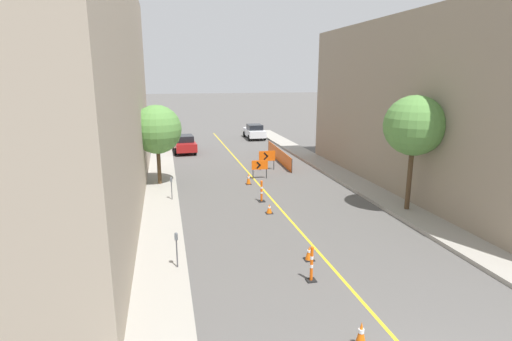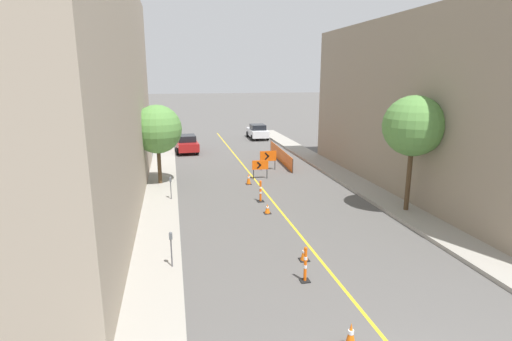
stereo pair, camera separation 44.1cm
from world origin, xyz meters
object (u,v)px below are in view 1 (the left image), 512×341
Objects in this scene: traffic_cone_second at (309,253)px; arrow_barricade_secondary at (267,157)px; delineator_post_front at (312,266)px; parked_car_curb_mid at (254,131)px; street_tree_right_near at (414,126)px; traffic_cone_nearest at (361,334)px; parking_meter_near_curb at (176,243)px; parking_meter_far_curb at (171,184)px; parked_car_curb_near at (184,144)px; delineator_post_rear at (262,192)px; traffic_cone_fourth at (249,179)px; traffic_cone_third at (269,209)px; street_tree_left_near at (157,130)px; arrow_barricade_primary at (260,166)px.

traffic_cone_second is 0.39× the size of arrow_barricade_secondary.
parked_car_curb_mid is at bearing 80.86° from delineator_post_front.
street_tree_right_near is (6.82, 4.07, 4.18)m from traffic_cone_second.
parking_meter_near_curb is (-4.50, 5.19, 0.76)m from traffic_cone_nearest.
traffic_cone_nearest is 0.12× the size of street_tree_right_near.
arrow_barricade_secondary is 1.08× the size of parking_meter_near_curb.
parking_meter_far_curb reaches higher than delineator_post_front.
delineator_post_rear is at bearing -80.85° from parked_car_curb_near.
traffic_cone_fourth is 19.03m from parked_car_curb_mid.
arrow_barricade_secondary is at bearing 42.00° from parking_meter_far_curb.
traffic_cone_nearest reaches higher than traffic_cone_second.
delineator_post_rear is 0.28× the size of parked_car_curb_mid.
parked_car_curb_mid reaches higher than delineator_post_front.
traffic_cone_third is at bearing -31.41° from parking_meter_far_curb.
delineator_post_rear is 8.61m from street_tree_right_near.
delineator_post_rear is 0.28× the size of parked_car_curb_near.
arrow_barricade_secondary is at bearing 59.05° from traffic_cone_fourth.
street_tree_left_near is at bearing -103.89° from parked_car_curb_near.
parking_meter_far_curb is (-4.93, 8.37, 0.80)m from traffic_cone_second.
street_tree_right_near reaches higher than traffic_cone_third.
arrow_barricade_primary is at bearing 80.54° from traffic_cone_third.
street_tree_right_near is at bearing -52.59° from arrow_barricade_primary.
delineator_post_front is at bearing -98.06° from parked_car_curb_mid.
traffic_cone_fourth is 3.71m from delineator_post_rear.
delineator_post_front is 16.48m from arrow_barricade_secondary.
street_tree_left_near is at bearing 140.86° from delineator_post_rear.
parking_meter_near_curb is at bearing -90.00° from parking_meter_far_curb.
traffic_cone_fourth is 12.50m from parked_car_curb_near.
parked_car_curb_mid is 25.91m from street_tree_right_near.
traffic_cone_nearest is 19.94m from arrow_barricade_secondary.
parked_car_curb_mid is 0.87× the size of street_tree_left_near.
traffic_cone_fourth is (0.41, 16.16, 0.00)m from traffic_cone_nearest.
arrow_barricade_primary is at bearing -100.42° from parked_car_curb_mid.
delineator_post_front reaches higher than delineator_post_rear.
street_tree_left_near is (-0.67, 11.78, 2.50)m from parking_meter_near_curb.
parked_car_curb_near is 11.74m from street_tree_left_near.
parking_meter_near_curb is at bearing -86.73° from street_tree_left_near.
traffic_cone_second is at bearing -89.53° from delineator_post_rear.
delineator_post_front is at bearing -107.79° from traffic_cone_second.
delineator_post_rear is 7.64m from arrow_barricade_secondary.
parking_meter_far_curb is 0.22× the size of street_tree_right_near.
arrow_barricade_secondary is (2.28, 9.29, 0.76)m from traffic_cone_third.
street_tree_right_near is at bearing 51.38° from traffic_cone_nearest.
traffic_cone_nearest is 0.14× the size of street_tree_left_near.
traffic_cone_third is at bearing 88.37° from traffic_cone_nearest.
delineator_post_rear is at bearing -90.55° from traffic_cone_fourth.
delineator_post_front is at bearing -69.21° from street_tree_left_near.
parking_meter_far_curb is (-7.07, -6.37, 0.07)m from arrow_barricade_secondary.
traffic_cone_second is 0.44× the size of arrow_barricade_primary.
traffic_cone_third is at bearing 87.13° from delineator_post_front.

